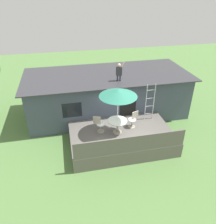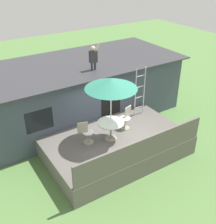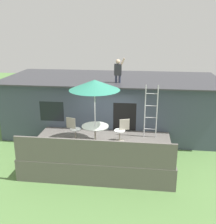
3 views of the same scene
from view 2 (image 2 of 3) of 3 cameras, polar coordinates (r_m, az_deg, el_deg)
ground_plane at (r=11.63m, az=1.52°, el=-8.37°), size 40.00×40.00×0.00m
house at (r=13.60m, az=-6.94°, el=4.21°), size 10.50×4.50×2.77m
deck at (r=11.39m, az=1.55°, el=-6.78°), size 5.49×3.45×0.80m
deck_railing at (r=9.82m, az=7.15°, el=-7.56°), size 5.39×0.08×0.90m
patio_table at (r=10.75m, az=0.58°, el=-2.84°), size 1.04×1.04×0.74m
patio_umbrella at (r=9.93m, az=0.63°, el=5.81°), size 1.90×1.90×2.54m
step_ladder at (r=12.30m, az=6.47°, el=4.07°), size 0.52×0.04×2.20m
person_figure at (r=12.06m, az=-2.98°, el=11.24°), size 0.47×0.20×1.11m
patio_chair_left at (r=10.64m, az=-4.43°, el=-4.15°), size 0.61×0.44×0.92m
patio_chair_right at (r=11.56m, az=3.68°, el=-1.17°), size 0.60×0.44×0.92m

